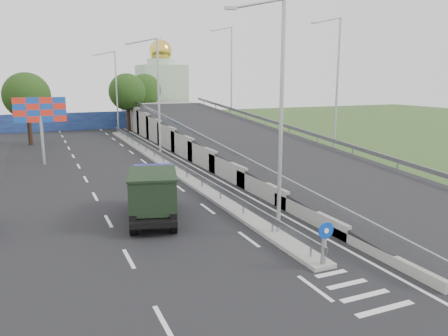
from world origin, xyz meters
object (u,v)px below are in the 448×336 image
sign_bollard (324,243)px  lamp_post_near (278,107)px  lamp_post_mid (156,93)px  dump_truck (153,192)px  church (162,88)px  lamp_post_far (115,88)px  billboard (40,114)px

sign_bollard → lamp_post_near: size_ratio=0.17×
lamp_post_mid → dump_truck: lamp_post_mid is taller
lamp_post_mid → church: (9.89, 34.00, -0.50)m
lamp_post_far → dump_truck: lamp_post_far is taller
lamp_post_near → billboard: 23.87m
sign_bollard → billboard: (-9.00, 25.83, 3.15)m
lamp_post_mid → lamp_post_far: bearing=90.0°
lamp_post_near → dump_truck: size_ratio=1.64×
dump_truck → lamp_post_far: bearing=97.7°
lamp_post_far → billboard: 20.24m
lamp_post_mid → church: church is taller
lamp_post_far → sign_bollard: bearing=-90.1°
lamp_post_near → lamp_post_far: (0.00, 40.00, 0.00)m
lamp_post_mid → church: bearing=73.8°
lamp_post_near → church: 54.90m
lamp_post_near → billboard: size_ratio=1.83×
church → lamp_post_far: bearing=-125.2°
lamp_post_far → billboard: size_ratio=1.83×
lamp_post_near → church: church is taller
lamp_post_near → lamp_post_far: size_ratio=1.00×
lamp_post_near → dump_truck: 7.73m
dump_truck → church: bearing=88.7°
lamp_post_mid → church: size_ratio=0.73×
sign_bollard → dump_truck: (-4.28, 8.43, 0.38)m
billboard → dump_truck: (4.72, -17.39, -2.77)m
sign_bollard → church: bearing=80.2°
sign_bollard → lamp_post_far: bearing=89.9°
church → dump_truck: 51.56m
lamp_post_near → church: (9.89, 54.00, -0.50)m
dump_truck → billboard: bearing=120.0°
church → dump_truck: church is taller
church → sign_bollard: bearing=-99.8°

